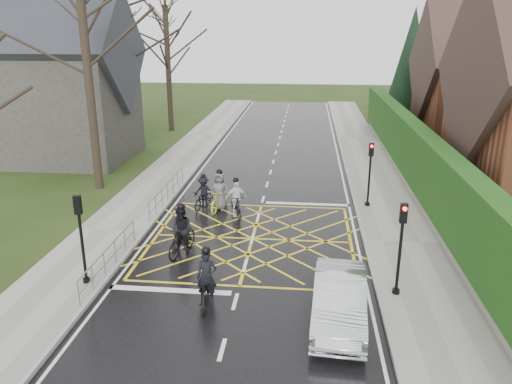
% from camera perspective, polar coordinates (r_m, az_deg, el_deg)
% --- Properties ---
extents(ground, '(120.00, 120.00, 0.00)m').
position_cam_1_polar(ground, '(20.61, -0.42, -5.37)').
color(ground, black).
rests_on(ground, ground).
extents(road, '(9.00, 80.00, 0.01)m').
position_cam_1_polar(road, '(20.61, -0.42, -5.35)').
color(road, black).
rests_on(road, ground).
extents(sidewalk_right, '(3.00, 80.00, 0.15)m').
position_cam_1_polar(sidewalk_right, '(20.85, 16.28, -5.64)').
color(sidewalk_right, gray).
rests_on(sidewalk_right, ground).
extents(sidewalk_left, '(3.00, 80.00, 0.15)m').
position_cam_1_polar(sidewalk_left, '(22.01, -16.19, -4.34)').
color(sidewalk_left, gray).
rests_on(sidewalk_left, ground).
extents(stone_wall, '(0.50, 38.00, 0.70)m').
position_cam_1_polar(stone_wall, '(26.62, 17.88, 0.05)').
color(stone_wall, slate).
rests_on(stone_wall, ground).
extents(hedge, '(0.90, 38.00, 2.80)m').
position_cam_1_polar(hedge, '(26.15, 18.25, 3.70)').
color(hedge, '#12340E').
rests_on(hedge, stone_wall).
extents(house_far, '(9.80, 8.80, 10.30)m').
position_cam_1_polar(house_far, '(39.09, 25.22, 10.83)').
color(house_far, brown).
rests_on(house_far, ground).
extents(conifer, '(4.60, 4.60, 10.00)m').
position_cam_1_polar(conifer, '(45.72, 17.25, 13.36)').
color(conifer, black).
rests_on(conifer, ground).
extents(church, '(8.80, 7.80, 11.00)m').
position_cam_1_polar(church, '(34.67, -21.39, 11.52)').
color(church, '#2D2B28').
rests_on(church, ground).
extents(tree_near, '(9.24, 9.24, 11.44)m').
position_cam_1_polar(tree_near, '(27.14, -19.05, 16.57)').
color(tree_near, black).
rests_on(tree_near, ground).
extents(tree_mid, '(10.08, 10.08, 12.48)m').
position_cam_1_polar(tree_mid, '(34.93, -15.15, 18.27)').
color(tree_mid, black).
rests_on(tree_mid, ground).
extents(tree_far, '(8.40, 8.40, 10.40)m').
position_cam_1_polar(tree_far, '(42.35, -10.16, 16.53)').
color(tree_far, black).
rests_on(tree_far, ground).
extents(railing_south, '(0.05, 5.04, 1.03)m').
position_cam_1_polar(railing_south, '(18.29, -16.42, -6.68)').
color(railing_south, slate).
rests_on(railing_south, ground).
extents(railing_north, '(0.05, 6.04, 1.03)m').
position_cam_1_polar(railing_north, '(24.89, -10.11, 0.49)').
color(railing_north, slate).
rests_on(railing_north, ground).
extents(traffic_light_ne, '(0.24, 0.31, 3.21)m').
position_cam_1_polar(traffic_light_ne, '(24.09, 12.84, 1.89)').
color(traffic_light_ne, black).
rests_on(traffic_light_ne, ground).
extents(traffic_light_se, '(0.24, 0.31, 3.21)m').
position_cam_1_polar(traffic_light_se, '(16.28, 16.13, -6.43)').
color(traffic_light_se, black).
rests_on(traffic_light_se, ground).
extents(traffic_light_sw, '(0.24, 0.31, 3.21)m').
position_cam_1_polar(traffic_light_sw, '(17.29, -19.27, -5.27)').
color(traffic_light_sw, black).
rests_on(traffic_light_sw, ground).
extents(cyclist_rear, '(0.89, 2.04, 1.92)m').
position_cam_1_polar(cyclist_rear, '(15.88, -5.67, -10.59)').
color(cyclist_rear, black).
rests_on(cyclist_rear, ground).
extents(cyclist_back, '(1.08, 2.13, 2.05)m').
position_cam_1_polar(cyclist_back, '(19.19, -8.45, -4.91)').
color(cyclist_back, black).
rests_on(cyclist_back, ground).
extents(cyclist_mid, '(1.11, 1.83, 1.68)m').
position_cam_1_polar(cyclist_mid, '(24.07, -6.02, -0.37)').
color(cyclist_mid, black).
rests_on(cyclist_mid, ground).
extents(cyclist_front, '(1.14, 1.90, 1.84)m').
position_cam_1_polar(cyclist_front, '(22.83, -2.31, -1.16)').
color(cyclist_front, black).
rests_on(cyclist_front, ground).
extents(cyclist_lead, '(1.08, 2.15, 1.99)m').
position_cam_1_polar(cyclist_lead, '(23.66, -4.17, -0.45)').
color(cyclist_lead, gold).
rests_on(cyclist_lead, ground).
extents(car, '(1.76, 4.39, 1.42)m').
position_cam_1_polar(car, '(15.09, 9.51, -12.05)').
color(car, silver).
rests_on(car, ground).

